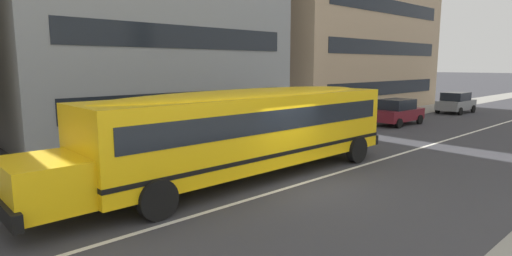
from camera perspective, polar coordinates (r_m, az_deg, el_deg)
name	(u,v)px	position (r m, az deg, el deg)	size (l,w,h in m)	color
ground_plane	(298,185)	(13.26, 5.95, -7.87)	(400.00, 400.00, 0.00)	#38383D
sidewalk_far	(176,150)	(18.73, -11.17, -3.01)	(120.00, 3.00, 0.01)	gray
lane_centreline	(298,184)	(13.26, 5.95, -7.85)	(110.00, 0.16, 0.01)	silver
school_bus	(246,126)	(13.55, -1.35, 0.27)	(13.43, 3.17, 3.00)	yellow
parked_car_grey_past_driveway	(456,102)	(36.00, 26.13, 3.24)	(3.91, 1.90, 1.64)	gray
parked_car_maroon_by_entrance	(397,112)	(27.45, 19.11, 2.18)	(3.93, 1.94, 1.64)	maroon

